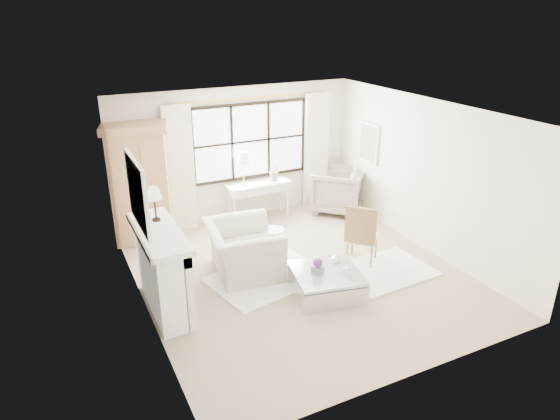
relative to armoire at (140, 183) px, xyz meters
The scene contains 32 objects.
floor 3.36m from the armoire, 50.57° to the right, with size 5.50×5.50×0.00m, color tan.
ceiling 3.52m from the armoire, 50.57° to the right, with size 5.50×5.50×0.00m, color white.
wall_back 2.04m from the armoire, ahead, with size 5.00×5.00×0.00m, color silver.
wall_front 5.57m from the armoire, 68.86° to the right, with size 5.00×5.00×0.00m, color silver.
wall_left 2.50m from the armoire, 101.40° to the right, with size 5.50×5.50×0.00m, color white.
wall_right 5.13m from the armoire, 28.44° to the right, with size 5.50×5.50×0.00m, color white.
window_pane 2.37m from the armoire, ahead, with size 2.40×0.02×1.50m, color silver.
window_frame 2.37m from the armoire, ahead, with size 2.50×0.04×1.50m, color black, non-canonical shape.
curtain_rod 2.67m from the armoire, ahead, with size 0.04×0.04×3.30m, color #A97B3A.
curtain_left 0.84m from the armoire, 14.50° to the left, with size 0.55×0.10×2.47m, color white.
curtain_right 3.81m from the armoire, ahead, with size 0.55×0.10×2.47m, color white.
fireplace 2.50m from the armoire, 96.22° to the right, with size 0.58×1.66×1.26m.
mirror_frame 2.58m from the armoire, 100.73° to the right, with size 0.05×1.15×0.95m, color white.
mirror_glass 2.58m from the armoire, 100.05° to the right, with size 0.02×1.00×0.80m, color silver.
art_frame 4.56m from the armoire, ahead, with size 0.04×0.62×0.82m, color white.
art_canvas 4.54m from the armoire, ahead, with size 0.01×0.52×0.72m, color #BBA691.
mantel_lamp 2.16m from the armoire, 94.97° to the right, with size 0.22×0.22×0.51m.
armoire is the anchor object (origin of this frame).
console_table 2.45m from the armoire, ahead, with size 1.31×0.49×0.80m.
console_lamp 2.03m from the armoire, ahead, with size 0.28×0.28×0.69m.
orchid_plant 2.70m from the armoire, ahead, with size 0.23×0.19×0.42m, color #607950.
side_table 2.63m from the armoire, 40.45° to the right, with size 0.40×0.40×0.51m.
rug_left 2.97m from the armoire, 57.56° to the right, with size 1.82×1.28×0.03m, color white.
rug_right 4.61m from the armoire, 41.89° to the right, with size 1.54×1.15×0.03m, color white.
club_armchair 2.41m from the armoire, 58.65° to the right, with size 1.29×1.13×0.84m, color beige.
wingback_chair 4.12m from the armoire, ahead, with size 1.00×1.03×0.94m, color gray.
french_chair 4.13m from the armoire, 38.85° to the right, with size 0.68×0.68×1.08m.
coffee_table 3.88m from the armoire, 56.36° to the right, with size 1.19×1.19×0.38m.
planter_box 3.73m from the armoire, 58.09° to the right, with size 0.14×0.14×0.11m, color slate.
planter_flowers 3.71m from the armoire, 58.09° to the right, with size 0.14×0.14×0.14m, color #5E307A.
pillar_candle 4.11m from the armoire, 55.53° to the right, with size 0.09×0.09×0.12m, color white.
coffee_vase 3.83m from the armoire, 51.03° to the right, with size 0.15×0.15×0.15m, color white.
Camera 1 is at (-3.49, -6.36, 4.13)m, focal length 32.00 mm.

